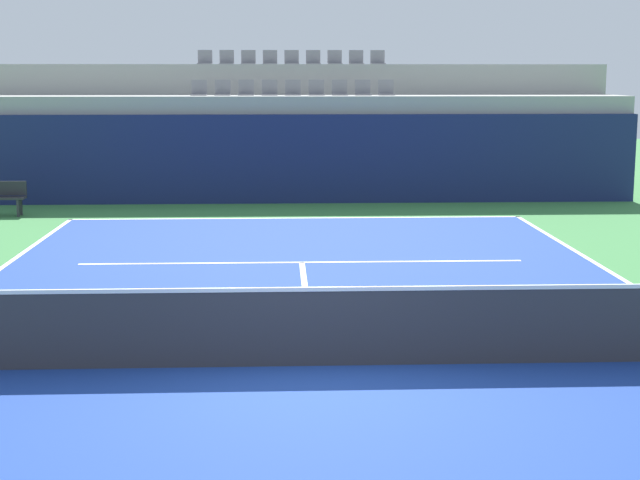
# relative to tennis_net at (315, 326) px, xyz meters

# --- Properties ---
(ground_plane) EXTENTS (80.00, 80.00, 0.00)m
(ground_plane) POSITION_rel_tennis_net_xyz_m (0.00, 0.00, -0.51)
(ground_plane) COLOR #387A3D
(court_surface) EXTENTS (11.00, 24.00, 0.01)m
(court_surface) POSITION_rel_tennis_net_xyz_m (0.00, 0.00, -0.50)
(court_surface) COLOR navy
(court_surface) RESTS_ON ground_plane
(baseline_far) EXTENTS (11.00, 0.10, 0.00)m
(baseline_far) POSITION_rel_tennis_net_xyz_m (0.00, 11.95, -0.50)
(baseline_far) COLOR white
(baseline_far) RESTS_ON court_surface
(service_line_far) EXTENTS (8.26, 0.10, 0.00)m
(service_line_far) POSITION_rel_tennis_net_xyz_m (0.00, 6.40, -0.50)
(service_line_far) COLOR white
(service_line_far) RESTS_ON court_surface
(centre_service_line) EXTENTS (0.10, 6.40, 0.00)m
(centre_service_line) POSITION_rel_tennis_net_xyz_m (0.00, 3.20, -0.50)
(centre_service_line) COLOR white
(centre_service_line) RESTS_ON court_surface
(back_wall) EXTENTS (18.70, 0.30, 2.40)m
(back_wall) POSITION_rel_tennis_net_xyz_m (0.00, 14.85, 0.69)
(back_wall) COLOR navy
(back_wall) RESTS_ON ground_plane
(stands_tier_lower) EXTENTS (18.70, 2.40, 2.87)m
(stands_tier_lower) POSITION_rel_tennis_net_xyz_m (0.00, 16.20, 0.93)
(stands_tier_lower) COLOR #9E9E99
(stands_tier_lower) RESTS_ON ground_plane
(stands_tier_upper) EXTENTS (18.70, 2.40, 3.75)m
(stands_tier_upper) POSITION_rel_tennis_net_xyz_m (0.00, 18.60, 1.37)
(stands_tier_upper) COLOR #9E9E99
(stands_tier_upper) RESTS_ON ground_plane
(seating_row_lower) EXTENTS (5.73, 0.44, 0.44)m
(seating_row_lower) POSITION_rel_tennis_net_xyz_m (-0.00, 16.30, 2.49)
(seating_row_lower) COLOR slate
(seating_row_lower) RESTS_ON stands_tier_lower
(seating_row_upper) EXTENTS (5.73, 0.44, 0.44)m
(seating_row_upper) POSITION_rel_tennis_net_xyz_m (-0.00, 18.70, 3.37)
(seating_row_upper) COLOR slate
(seating_row_upper) RESTS_ON stands_tier_upper
(tennis_net) EXTENTS (11.08, 0.08, 1.07)m
(tennis_net) POSITION_rel_tennis_net_xyz_m (0.00, 0.00, 0.00)
(tennis_net) COLOR black
(tennis_net) RESTS_ON court_surface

